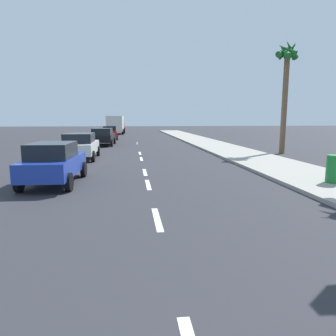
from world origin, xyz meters
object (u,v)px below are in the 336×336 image
object	(u,v)px
parked_car_blue	(54,162)
delivery_truck	(116,124)
parked_car_red	(110,132)
palm_tree_far	(286,69)
trash_bin_near	(335,169)
parked_car_white	(80,145)
parked_car_black	(103,136)

from	to	relation	value
parked_car_blue	delivery_truck	size ratio (longest dim) A/B	0.63
parked_car_blue	parked_car_red	xyz separation A→B (m)	(0.44, 24.96, 0.00)
palm_tree_far	trash_bin_near	bearing A→B (deg)	-107.24
parked_car_white	delivery_truck	distance (m)	30.14
parked_car_blue	trash_bin_near	xyz separation A→B (m)	(10.23, -1.64, -0.19)
parked_car_blue	parked_car_red	world-z (taller)	same
parked_car_red	parked_car_white	bearing A→B (deg)	-94.46
trash_bin_near	parked_car_blue	bearing A→B (deg)	170.87
parked_car_black	parked_car_red	bearing A→B (deg)	91.19
delivery_truck	palm_tree_far	xyz separation A→B (m)	(12.89, -28.79, 4.22)
trash_bin_near	parked_car_red	bearing A→B (deg)	110.21
parked_car_blue	palm_tree_far	bearing A→B (deg)	34.86
parked_car_black	parked_car_red	size ratio (longest dim) A/B	1.13
trash_bin_near	parked_car_white	bearing A→B (deg)	139.35
delivery_truck	parked_car_blue	bearing A→B (deg)	-88.97
parked_car_white	parked_car_black	size ratio (longest dim) A/B	0.97
parked_car_blue	parked_car_black	bearing A→B (deg)	91.04
delivery_truck	palm_tree_far	world-z (taller)	palm_tree_far
parked_car_red	delivery_truck	world-z (taller)	delivery_truck
parked_car_white	palm_tree_far	world-z (taller)	palm_tree_far
parked_car_blue	delivery_truck	bearing A→B (deg)	91.30
parked_car_white	palm_tree_far	distance (m)	14.52
parked_car_black	palm_tree_far	size ratio (longest dim) A/B	0.59
palm_tree_far	trash_bin_near	xyz separation A→B (m)	(-3.19, -10.28, -5.08)
parked_car_white	trash_bin_near	size ratio (longest dim) A/B	4.34
parked_car_black	trash_bin_near	bearing A→B (deg)	-59.86
palm_tree_far	trash_bin_near	world-z (taller)	palm_tree_far
parked_car_white	parked_car_red	xyz separation A→B (m)	(0.63, 17.66, -0.00)
palm_tree_far	trash_bin_near	distance (m)	11.90
parked_car_blue	delivery_truck	world-z (taller)	delivery_truck
delivery_truck	trash_bin_near	distance (m)	40.27
palm_tree_far	parked_car_blue	bearing A→B (deg)	-147.25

